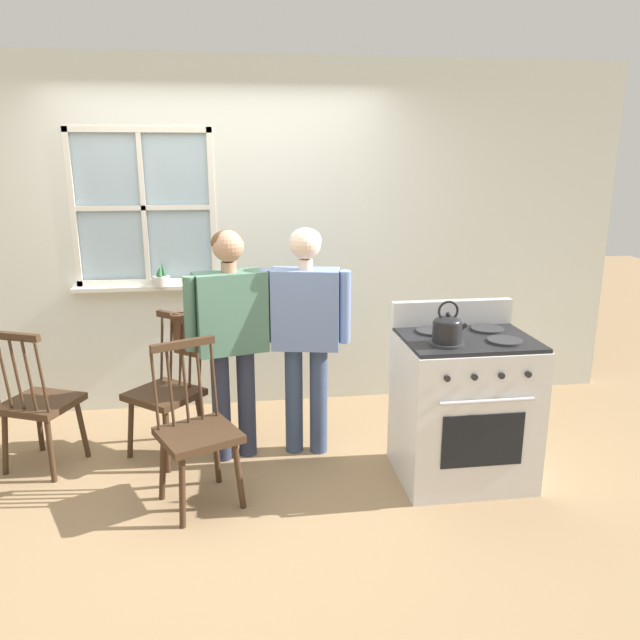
# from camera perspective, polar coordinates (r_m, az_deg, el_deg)

# --- Properties ---
(ground_plane) EXTENTS (16.00, 16.00, 0.00)m
(ground_plane) POSITION_cam_1_polar(r_m,az_deg,el_deg) (4.02, -8.14, -14.91)
(ground_plane) COLOR #937551
(wall_back) EXTENTS (6.40, 0.16, 2.70)m
(wall_back) POSITION_cam_1_polar(r_m,az_deg,el_deg) (4.94, -8.41, 7.14)
(wall_back) COLOR silver
(wall_back) RESTS_ON ground_plane
(chair_by_window) EXTENTS (0.58, 0.58, 0.96)m
(chair_by_window) POSITION_cam_1_polar(r_m,az_deg,el_deg) (4.33, -13.84, -6.50)
(chair_by_window) COLOR #3D2819
(chair_by_window) RESTS_ON ground_plane
(chair_near_wall) EXTENTS (0.54, 0.53, 0.96)m
(chair_near_wall) POSITION_cam_1_polar(r_m,az_deg,el_deg) (4.42, -24.36, -7.03)
(chair_near_wall) COLOR #3D2819
(chair_near_wall) RESTS_ON ground_plane
(chair_center_cluster) EXTENTS (0.55, 0.54, 0.96)m
(chair_center_cluster) POSITION_cam_1_polar(r_m,az_deg,el_deg) (3.71, -11.19, -10.11)
(chair_center_cluster) COLOR #3D2819
(chair_center_cluster) RESTS_ON ground_plane
(person_elderly_left) EXTENTS (0.61, 0.32, 1.54)m
(person_elderly_left) POSITION_cam_1_polar(r_m,az_deg,el_deg) (4.05, -8.14, -0.32)
(person_elderly_left) COLOR #2D3347
(person_elderly_left) RESTS_ON ground_plane
(person_teen_center) EXTENTS (0.60, 0.29, 1.54)m
(person_teen_center) POSITION_cam_1_polar(r_m,az_deg,el_deg) (4.09, -1.31, -0.02)
(person_teen_center) COLOR #384766
(person_teen_center) RESTS_ON ground_plane
(stove) EXTENTS (0.79, 0.68, 1.08)m
(stove) POSITION_cam_1_polar(r_m,az_deg,el_deg) (4.02, 12.95, -7.70)
(stove) COLOR silver
(stove) RESTS_ON ground_plane
(kettle) EXTENTS (0.21, 0.17, 0.25)m
(kettle) POSITION_cam_1_polar(r_m,az_deg,el_deg) (3.66, 11.58, -0.71)
(kettle) COLOR black
(kettle) RESTS_ON stove
(potted_plant) EXTENTS (0.13, 0.13, 0.19)m
(potted_plant) POSITION_cam_1_polar(r_m,az_deg,el_deg) (4.92, -14.32, 3.69)
(potted_plant) COLOR beige
(potted_plant) RESTS_ON wall_back
(handbag) EXTENTS (0.25, 0.25, 0.31)m
(handbag) POSITION_cam_1_polar(r_m,az_deg,el_deg) (4.38, -11.91, -1.34)
(handbag) COLOR brown
(handbag) RESTS_ON chair_by_window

